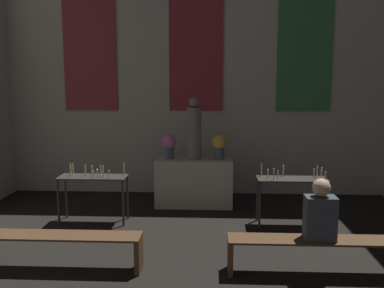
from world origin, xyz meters
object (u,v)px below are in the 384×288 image
at_px(candle_rack_right, 292,185).
at_px(pew_back_right, 323,248).
at_px(candle_rack_left, 93,183).
at_px(pew_back_left, 49,243).
at_px(flower_vase_right, 219,145).
at_px(person_seated, 320,213).
at_px(statue, 194,131).
at_px(altar, 194,182).
at_px(flower_vase_left, 169,145).

distance_m(candle_rack_right, pew_back_right, 1.82).
distance_m(candle_rack_left, pew_back_left, 1.82).
relative_size(flower_vase_right, person_seated, 0.61).
relative_size(statue, candle_rack_left, 1.02).
distance_m(flower_vase_right, pew_back_right, 3.15).
bearing_deg(pew_back_left, candle_rack_right, 28.63).
xyz_separation_m(altar, person_seated, (1.61, -2.79, 0.33)).
xyz_separation_m(statue, candle_rack_right, (1.61, -1.01, -0.75)).
height_order(candle_rack_left, pew_back_left, candle_rack_left).
bearing_deg(person_seated, pew_back_left, 180.00).
height_order(altar, statue, statue).
bearing_deg(person_seated, pew_back_right, 0.00).
height_order(flower_vase_left, flower_vase_right, same).
height_order(altar, pew_back_right, altar).
bearing_deg(pew_back_right, candle_rack_left, 151.34).
distance_m(flower_vase_right, person_seated, 3.04).
xyz_separation_m(flower_vase_left, candle_rack_right, (2.07, -1.01, -0.49)).
distance_m(flower_vase_right, candle_rack_right, 1.61).
bearing_deg(pew_back_left, altar, 59.25).
bearing_deg(flower_vase_left, candle_rack_left, -138.69).
bearing_deg(flower_vase_right, pew_back_right, -66.68).
distance_m(pew_back_right, person_seated, 0.44).
height_order(flower_vase_left, candle_rack_left, flower_vase_left).
relative_size(altar, flower_vase_right, 3.14).
bearing_deg(flower_vase_left, altar, 0.00).
bearing_deg(person_seated, candle_rack_right, 89.93).
distance_m(statue, candle_rack_left, 2.04).
xyz_separation_m(flower_vase_right, pew_back_left, (-2.12, -2.79, -0.81)).
distance_m(candle_rack_left, person_seated, 3.68).
height_order(statue, candle_rack_left, statue).
xyz_separation_m(pew_back_left, person_seated, (3.27, -0.00, 0.44)).
bearing_deg(candle_rack_right, candle_rack_left, -179.99).
xyz_separation_m(altar, pew_back_left, (-1.66, -2.79, -0.11)).
height_order(candle_rack_right, person_seated, person_seated).
xyz_separation_m(flower_vase_left, pew_back_left, (-1.20, -2.79, -0.81)).
relative_size(flower_vase_right, candle_rack_right, 0.41).
distance_m(altar, person_seated, 3.24).
bearing_deg(flower_vase_right, pew_back_left, -127.20).
distance_m(flower_vase_left, candle_rack_left, 1.60).
bearing_deg(altar, pew_back_left, -120.75).
height_order(altar, person_seated, person_seated).
relative_size(candle_rack_left, candle_rack_right, 1.00).
height_order(pew_back_left, person_seated, person_seated).
bearing_deg(candle_rack_left, person_seated, -29.07).
height_order(altar, candle_rack_right, candle_rack_right).
xyz_separation_m(flower_vase_left, flower_vase_right, (0.92, 0.00, 0.00)).
relative_size(candle_rack_left, pew_back_left, 0.49).
height_order(altar, flower_vase_left, flower_vase_left).
distance_m(statue, flower_vase_left, 0.53).
relative_size(altar, person_seated, 1.92).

